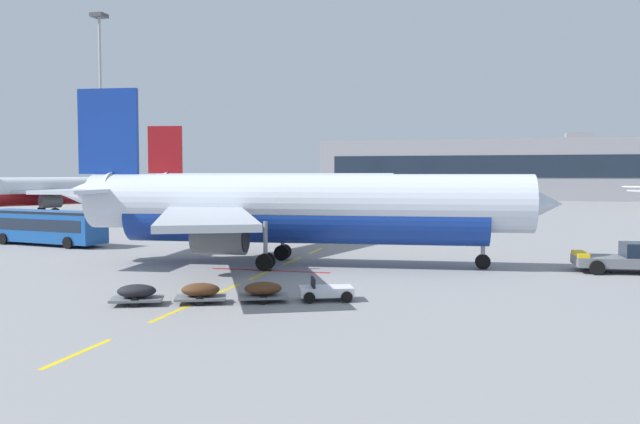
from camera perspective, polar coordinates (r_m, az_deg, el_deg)
ground at (r=59.17m, az=22.55°, el=-2.99°), size 400.00×400.00×0.00m
apron_paint_markings at (r=57.00m, az=0.53°, el=-2.96°), size 8.00×93.61×0.01m
airliner_foreground at (r=45.16m, az=-2.17°, el=0.41°), size 34.82×34.46×12.20m
pushback_tug at (r=46.30m, az=24.88°, el=-3.62°), size 6.19×3.53×2.08m
airliner_far_center at (r=85.39m, az=-4.37°, el=1.81°), size 35.06×34.42×12.32m
airliner_far_right at (r=110.66m, az=-21.65°, el=1.73°), size 28.43×30.10×11.12m
apron_shuttle_bus at (r=62.78m, az=-22.47°, el=-1.03°), size 12.32×4.89×3.00m
baggage_train at (r=32.71m, az=-7.49°, el=-6.77°), size 11.32×5.67×1.14m
apron_light_mast_near at (r=93.99m, az=-18.27°, el=9.58°), size 1.80×1.80×27.21m
terminal_satellite at (r=168.70m, az=16.49°, el=3.50°), size 93.32×21.67×15.80m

